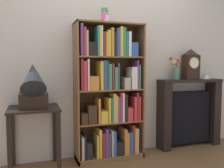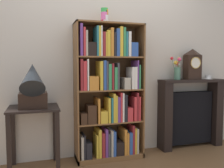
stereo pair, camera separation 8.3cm
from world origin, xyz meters
name	(u,v)px [view 2 (the right image)]	position (x,y,z in m)	size (l,w,h in m)	color
ground_plane	(112,162)	(0.00, 0.00, -0.01)	(7.66, 6.40, 0.02)	brown
wall_back	(117,57)	(0.17, 0.33, 1.30)	(4.66, 0.08, 2.60)	beige
bookshelf	(109,96)	(0.00, 0.12, 0.80)	(0.85, 0.32, 1.70)	brown
cup_stack	(104,16)	(-0.06, 0.10, 1.78)	(0.09, 0.09, 0.18)	white
side_table_left	(34,123)	(-0.91, 0.03, 0.54)	(0.54, 0.51, 0.72)	black
gramophone	(33,86)	(-0.91, -0.04, 0.96)	(0.30, 0.49, 0.57)	black
fireplace_mantel	(190,114)	(1.25, 0.18, 0.49)	(0.97, 0.24, 0.98)	black
mantel_clock	(192,64)	(1.25, 0.16, 1.20)	(0.22, 0.15, 0.43)	black
flower_vase	(177,70)	(1.00, 0.16, 1.13)	(0.14, 0.13, 0.32)	#4C7A60
teacup_with_saucer	(208,77)	(1.52, 0.17, 1.01)	(0.14, 0.14, 0.06)	white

